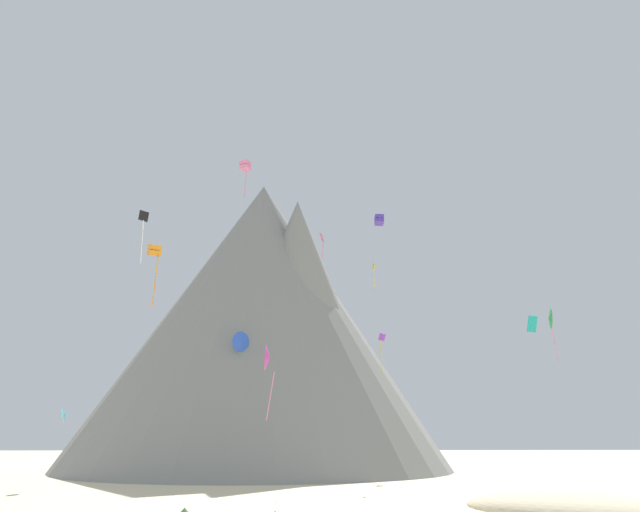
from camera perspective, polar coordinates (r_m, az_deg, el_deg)
The scene contains 14 objects.
dune_foreground_left at distance 47.88m, azimuth 22.27°, elevation -21.18°, with size 15.86×9.46×3.00m, color beige.
rock_massif at distance 97.52m, azimuth -4.87°, elevation -6.03°, with size 79.20×79.20×45.61m.
kite_yellow_high at distance 82.93m, azimuth 5.02°, elevation -1.40°, with size 0.34×0.72×3.50m.
kite_indigo_high at distance 73.89m, azimuth 5.52°, elevation 3.35°, with size 1.04×1.12×1.21m.
kite_green_mid at distance 65.56m, azimuth 20.56°, elevation -5.50°, with size 0.88×2.09×5.35m.
kite_pink_high at distance 70.01m, azimuth -6.96°, elevation 8.29°, with size 1.35×1.33×4.48m.
kite_black_mid at distance 60.72m, azimuth -16.10°, elevation 2.85°, with size 0.85×0.65×5.17m.
kite_blue_mid at distance 78.17m, azimuth -7.32°, elevation -7.93°, with size 2.25×1.99×5.65m.
kite_violet_mid at distance 84.80m, azimuth 5.75°, elevation -8.17°, with size 1.04×0.46×5.45m.
kite_orange_mid at distance 54.83m, azimuth -15.14°, elevation 0.42°, with size 1.37×1.39×5.49m.
kite_cyan_low at distance 68.50m, azimuth -22.70°, elevation -13.45°, with size 1.22×1.67×1.56m.
kite_teal_low at distance 51.22m, azimuth 19.11°, elevation -5.99°, with size 0.87×0.52×1.30m.
kite_rainbow_high at distance 81.88m, azimuth 0.19°, elevation 1.43°, with size 0.67×0.73×3.68m.
kite_magenta_low at distance 45.80m, azimuth -4.87°, elevation -9.49°, with size 0.74×1.94×5.41m.
Camera 1 is at (1.04, -26.27, 4.97)m, focal length 34.45 mm.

